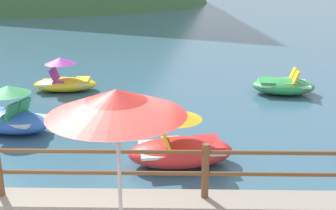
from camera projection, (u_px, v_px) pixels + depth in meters
ground_plane at (165, 12)px, 43.65m from camera, size 200.00×200.00×0.00m
dock_railing at (101, 165)px, 6.73m from camera, size 23.92×0.12×0.95m
beach_umbrella at (117, 105)px, 4.93m from camera, size 1.70×1.70×2.24m
pedal_boat_3 at (65, 80)px, 14.44m from camera, size 2.26×1.29×1.19m
pedal_boat_4 at (8, 116)px, 10.74m from camera, size 2.63×1.87×1.24m
pedal_boat_5 at (180, 146)px, 8.83m from camera, size 2.42×1.52×1.26m
pedal_boat_6 at (283, 86)px, 14.13m from camera, size 2.21×1.50×0.86m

